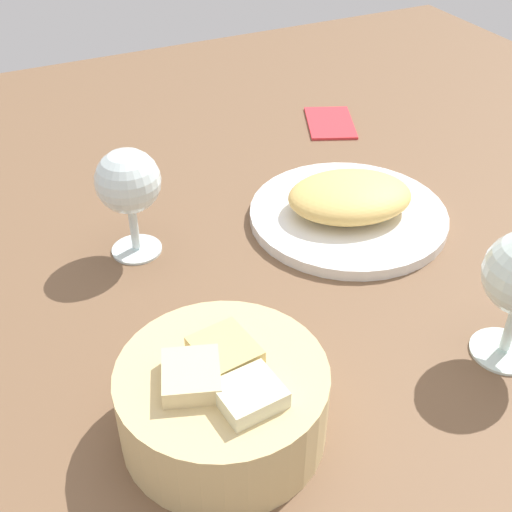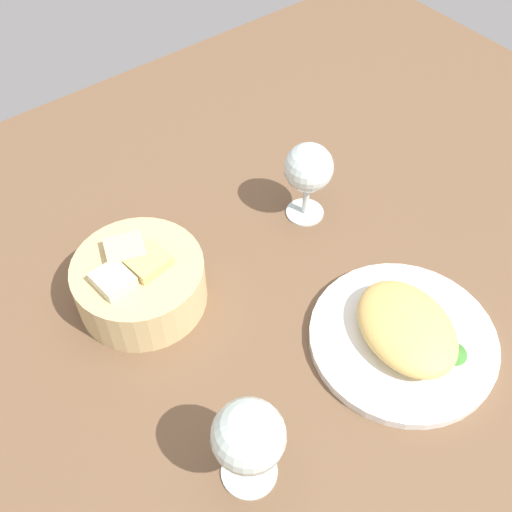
{
  "view_description": "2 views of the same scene",
  "coord_description": "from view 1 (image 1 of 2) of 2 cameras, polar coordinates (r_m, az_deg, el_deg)",
  "views": [
    {
      "loc": [
        34.38,
        55.64,
        46.56
      ],
      "look_at": [
        10.41,
        5.6,
        4.86
      ],
      "focal_mm": 47.16,
      "sensor_mm": 36.0,
      "label": 1
    },
    {
      "loc": [
        -28.16,
        39.3,
        68.74
      ],
      "look_at": [
        14.28,
        6.48,
        4.69
      ],
      "focal_mm": 43.22,
      "sensor_mm": 36.0,
      "label": 2
    }
  ],
  "objects": [
    {
      "name": "wine_glass_near",
      "position": [
        0.75,
        -10.77,
        5.92
      ],
      "size": [
        7.27,
        7.27,
        12.99
      ],
      "color": "silver",
      "rests_on": "ground_plane"
    },
    {
      "name": "folded_napkin",
      "position": [
        1.07,
        6.32,
        11.26
      ],
      "size": [
        10.73,
        12.86,
        0.8
      ],
      "primitive_type": "cube",
      "rotation": [
        0.0,
        0.0,
        1.17
      ],
      "color": "red",
      "rests_on": "ground_plane"
    },
    {
      "name": "omelette",
      "position": [
        0.82,
        7.97,
        5.03
      ],
      "size": [
        17.47,
        14.68,
        4.14
      ],
      "primitive_type": "ellipsoid",
      "rotation": [
        0.0,
        0.0,
        -0.24
      ],
      "color": "#E3BB64",
      "rests_on": "plate"
    },
    {
      "name": "lettuce_garnish",
      "position": [
        0.88,
        9.88,
        5.89
      ],
      "size": [
        3.74,
        3.74,
        1.02
      ],
      "primitive_type": "cone",
      "color": "#3B802E",
      "rests_on": "plate"
    },
    {
      "name": "plate",
      "position": [
        0.84,
        7.81,
        3.43
      ],
      "size": [
        24.3,
        24.3,
        1.4
      ],
      "primitive_type": "cylinder",
      "color": "white",
      "rests_on": "ground_plane"
    },
    {
      "name": "bread_basket",
      "position": [
        0.57,
        -2.85,
        -12.09
      ],
      "size": [
        17.42,
        17.42,
        8.67
      ],
      "color": "#D1B67C",
      "rests_on": "ground_plane"
    },
    {
      "name": "ground_plane",
      "position": [
        0.81,
        4.94,
        0.75
      ],
      "size": [
        140.0,
        140.0,
        2.0
      ],
      "primitive_type": "cube",
      "color": "brown"
    }
  ]
}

